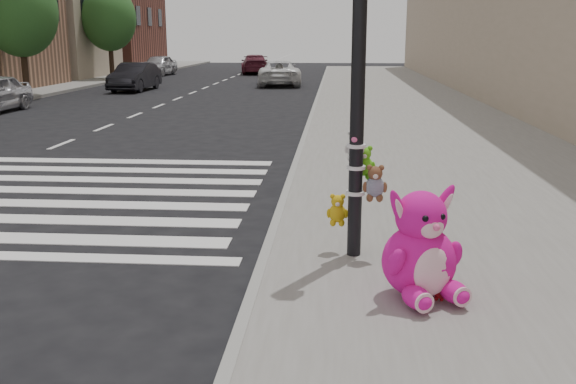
# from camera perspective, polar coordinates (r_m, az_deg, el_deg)

# --- Properties ---
(ground) EXTENTS (120.00, 120.00, 0.00)m
(ground) POSITION_cam_1_polar(r_m,az_deg,el_deg) (6.49, -17.86, -11.14)
(ground) COLOR black
(ground) RESTS_ON ground
(sidewalk_near) EXTENTS (7.00, 80.00, 0.14)m
(sidewalk_near) POSITION_cam_1_polar(r_m,az_deg,el_deg) (15.86, 13.85, 3.95)
(sidewalk_near) COLOR slate
(sidewalk_near) RESTS_ON ground
(curb_edge) EXTENTS (0.12, 80.00, 0.15)m
(curb_edge) POSITION_cam_1_polar(r_m,az_deg,el_deg) (15.66, 1.27, 4.23)
(curb_edge) COLOR gray
(curb_edge) RESTS_ON ground
(bld_far_e) EXTENTS (6.00, 10.00, 9.00)m
(bld_far_e) POSITION_cam_1_polar(r_m,az_deg,el_deg) (54.47, -15.38, 15.20)
(bld_far_e) COLOR brown
(bld_far_e) RESTS_ON ground
(signal_pole) EXTENTS (0.70, 0.49, 4.00)m
(signal_pole) POSITION_cam_1_polar(r_m,az_deg,el_deg) (7.30, 6.30, 6.53)
(signal_pole) COLOR black
(signal_pole) RESTS_ON sidewalk_near
(tree_far_b) EXTENTS (3.20, 3.20, 5.44)m
(tree_far_b) POSITION_cam_1_polar(r_m,az_deg,el_deg) (30.61, -22.76, 14.57)
(tree_far_b) COLOR #382619
(tree_far_b) RESTS_ON sidewalk_far
(tree_far_c) EXTENTS (3.20, 3.20, 5.44)m
(tree_far_c) POSITION_cam_1_polar(r_m,az_deg,el_deg) (40.76, -15.64, 14.64)
(tree_far_c) COLOR #382619
(tree_far_c) RESTS_ON sidewalk_far
(pink_bunny) EXTENTS (0.97, 1.03, 1.14)m
(pink_bunny) POSITION_cam_1_polar(r_m,az_deg,el_deg) (6.39, 11.76, -5.28)
(pink_bunny) COLOR #E21394
(pink_bunny) RESTS_ON sidewalk_near
(red_teddy) EXTENTS (0.15, 0.12, 0.20)m
(red_teddy) POSITION_cam_1_polar(r_m,az_deg,el_deg) (6.48, 13.32, -8.54)
(red_teddy) COLOR #A71018
(red_teddy) RESTS_ON sidewalk_near
(car_dark_far) EXTENTS (1.60, 4.20, 1.37)m
(car_dark_far) POSITION_cam_1_polar(r_m,az_deg,el_deg) (32.93, -13.46, 9.93)
(car_dark_far) COLOR black
(car_dark_far) RESTS_ON ground
(car_white_near) EXTENTS (2.70, 5.02, 1.34)m
(car_white_near) POSITION_cam_1_polar(r_m,az_deg,el_deg) (35.51, -0.79, 10.53)
(car_white_near) COLOR silver
(car_white_near) RESTS_ON ground
(car_maroon_near) EXTENTS (2.58, 4.88, 1.35)m
(car_maroon_near) POSITION_cam_1_polar(r_m,az_deg,el_deg) (46.59, -2.98, 11.28)
(car_maroon_near) COLOR #541826
(car_maroon_near) RESTS_ON ground
(car_silver_deep) EXTENTS (1.96, 4.21, 1.39)m
(car_silver_deep) POSITION_cam_1_polar(r_m,az_deg,el_deg) (45.38, -11.45, 10.99)
(car_silver_deep) COLOR #ACACB0
(car_silver_deep) RESTS_ON ground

